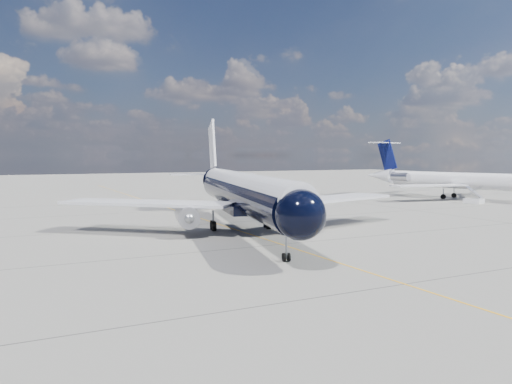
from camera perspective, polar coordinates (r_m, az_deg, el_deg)
ground at (r=61.52m, az=-6.35°, el=-3.01°), size 320.00×320.00×0.00m
taxiway_centerline at (r=56.90m, az=-4.59°, el=-3.59°), size 0.16×160.00×0.01m
main_airliner at (r=51.60m, az=-1.75°, el=0.05°), size 35.40×43.74×12.78m
regional_jet at (r=96.09m, az=20.63°, el=1.39°), size 26.85×31.53×10.90m
boarding_stair at (r=87.51m, az=23.62°, el=-0.84°), size 2.77×3.13×2.91m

